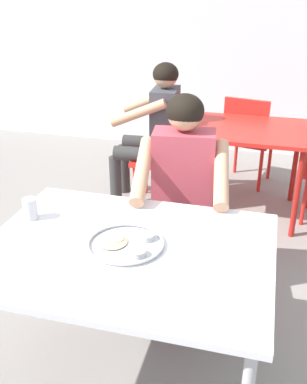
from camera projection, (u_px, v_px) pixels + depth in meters
name	position (u px, v px, depth m)	size (l,w,h in m)	color
table_foreground	(127.00, 261.00, 1.90)	(1.22, 0.92, 0.75)	silver
thali_tray	(126.00, 244.00, 1.87)	(0.33, 0.33, 0.03)	#B7BABF
drinking_cup	(30.00, 208.00, 2.07)	(0.07, 0.07, 0.10)	silver
chair_foreground	(184.00, 209.00, 2.72)	(0.46, 0.44, 0.87)	red
diner_foreground	(182.00, 188.00, 2.43)	(0.54, 0.59, 1.25)	#363636
table_background_red	(250.00, 139.00, 3.51)	(0.89, 0.77, 0.74)	red
chair_red_left	(168.00, 153.00, 3.71)	(0.42, 0.43, 0.83)	red
chair_red_far	(248.00, 135.00, 4.08)	(0.51, 0.51, 0.86)	red
patron_background	(154.00, 122.00, 3.66)	(0.57, 0.52, 1.21)	#333333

